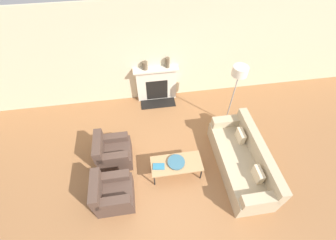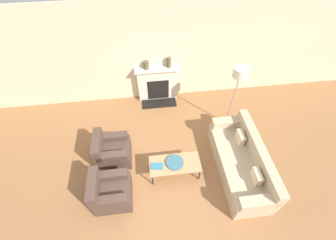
# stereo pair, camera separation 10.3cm
# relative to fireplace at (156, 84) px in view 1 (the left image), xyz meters

# --- Properties ---
(ground_plane) EXTENTS (18.00, 18.00, 0.00)m
(ground_plane) POSITION_rel_fireplace_xyz_m (-0.17, -3.01, -0.54)
(ground_plane) COLOR #99663D
(wall_back) EXTENTS (18.00, 0.06, 2.90)m
(wall_back) POSITION_rel_fireplace_xyz_m (-0.17, 0.14, 0.91)
(wall_back) COLOR beige
(wall_back) RESTS_ON ground_plane
(fireplace) EXTENTS (1.27, 0.59, 1.10)m
(fireplace) POSITION_rel_fireplace_xyz_m (0.00, 0.00, 0.00)
(fireplace) COLOR beige
(fireplace) RESTS_ON ground_plane
(couch) EXTENTS (0.89, 2.24, 0.87)m
(couch) POSITION_rel_fireplace_xyz_m (1.67, -2.74, -0.21)
(couch) COLOR tan
(couch) RESTS_ON ground_plane
(armchair_near) EXTENTS (0.79, 0.73, 0.83)m
(armchair_near) POSITION_rel_fireplace_xyz_m (-1.30, -3.08, -0.22)
(armchair_near) COLOR #4C382D
(armchair_near) RESTS_ON ground_plane
(armchair_far) EXTENTS (0.79, 0.73, 0.83)m
(armchair_far) POSITION_rel_fireplace_xyz_m (-1.30, -2.06, -0.22)
(armchair_far) COLOR #4C382D
(armchair_far) RESTS_ON ground_plane
(coffee_table) EXTENTS (1.15, 0.53, 0.42)m
(coffee_table) POSITION_rel_fireplace_xyz_m (0.14, -2.64, -0.15)
(coffee_table) COLOR tan
(coffee_table) RESTS_ON ground_plane
(bowl) EXTENTS (0.39, 0.39, 0.05)m
(bowl) POSITION_rel_fireplace_xyz_m (0.13, -2.62, -0.08)
(bowl) COLOR #38667A
(bowl) RESTS_ON coffee_table
(book) EXTENTS (0.28, 0.19, 0.02)m
(book) POSITION_rel_fireplace_xyz_m (-0.26, -2.66, -0.10)
(book) COLOR teal
(book) RESTS_ON coffee_table
(floor_lamp) EXTENTS (0.36, 0.36, 1.87)m
(floor_lamp) POSITION_rel_fireplace_xyz_m (1.80, -1.27, 0.99)
(floor_lamp) COLOR gray
(floor_lamp) RESTS_ON ground_plane
(mantel_vase_left) EXTENTS (0.15, 0.15, 0.23)m
(mantel_vase_left) POSITION_rel_fireplace_xyz_m (-0.29, 0.01, 0.68)
(mantel_vase_left) COLOR brown
(mantel_vase_left) RESTS_ON fireplace
(mantel_vase_center_left) EXTENTS (0.12, 0.12, 0.29)m
(mantel_vase_center_left) POSITION_rel_fireplace_xyz_m (0.33, 0.01, 0.71)
(mantel_vase_center_left) COLOR brown
(mantel_vase_center_left) RESTS_ON fireplace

